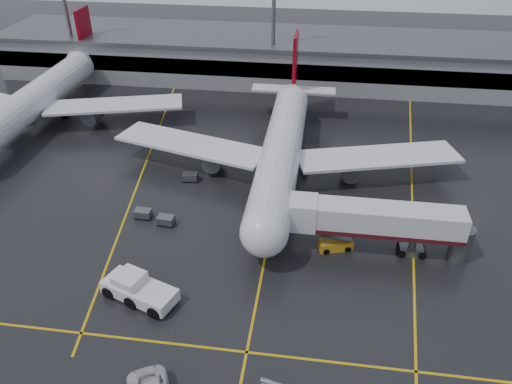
# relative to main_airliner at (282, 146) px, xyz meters

# --- Properties ---
(ground) EXTENTS (220.00, 220.00, 0.00)m
(ground) POSITION_rel_main_airliner_xyz_m (0.00, -9.70, -4.21)
(ground) COLOR black
(ground) RESTS_ON ground
(apron_line_centre) EXTENTS (0.25, 90.00, 0.02)m
(apron_line_centre) POSITION_rel_main_airliner_xyz_m (0.00, -9.70, -4.20)
(apron_line_centre) COLOR gold
(apron_line_centre) RESTS_ON ground
(apron_line_stop) EXTENTS (60.00, 0.25, 0.02)m
(apron_line_stop) POSITION_rel_main_airliner_xyz_m (0.00, -31.70, -4.20)
(apron_line_stop) COLOR gold
(apron_line_stop) RESTS_ON ground
(apron_line_left) EXTENTS (9.99, 69.35, 0.02)m
(apron_line_left) POSITION_rel_main_airliner_xyz_m (-20.00, 0.30, -4.20)
(apron_line_left) COLOR gold
(apron_line_left) RESTS_ON ground
(apron_line_right) EXTENTS (7.57, 69.64, 0.02)m
(apron_line_right) POSITION_rel_main_airliner_xyz_m (18.00, 0.30, -4.20)
(apron_line_right) COLOR gold
(apron_line_right) RESTS_ON ground
(terminal) EXTENTS (122.00, 19.00, 8.60)m
(terminal) POSITION_rel_main_airliner_xyz_m (0.00, 38.23, 0.11)
(terminal) COLOR gray
(terminal) RESTS_ON ground
(light_mast_left) EXTENTS (3.00, 1.20, 25.45)m
(light_mast_left) POSITION_rel_main_airliner_xyz_m (-45.00, 32.30, 10.27)
(light_mast_left) COLOR #595B60
(light_mast_left) RESTS_ON ground
(light_mast_mid) EXTENTS (3.00, 1.20, 25.45)m
(light_mast_mid) POSITION_rel_main_airliner_xyz_m (-5.00, 32.30, 10.27)
(light_mast_mid) COLOR #595B60
(light_mast_mid) RESTS_ON ground
(main_airliner) EXTENTS (48.80, 45.60, 14.10)m
(main_airliner) POSITION_rel_main_airliner_xyz_m (0.00, 0.00, 0.00)
(main_airliner) COLOR silver
(main_airliner) RESTS_ON ground
(second_airliner) EXTENTS (48.80, 45.60, 14.10)m
(second_airliner) POSITION_rel_main_airliner_xyz_m (-42.00, 12.00, 0.00)
(second_airliner) COLOR silver
(second_airliner) RESTS_ON ground
(jet_bridge) EXTENTS (19.90, 3.40, 6.05)m
(jet_bridge) POSITION_rel_main_airliner_xyz_m (11.87, -15.70, -0.28)
(jet_bridge) COLOR silver
(jet_bridge) RESTS_ON ground
(pushback_tractor) EXTENTS (8.23, 5.52, 2.73)m
(pushback_tractor) POSITION_rel_main_airliner_xyz_m (-11.74, -26.49, -3.12)
(pushback_tractor) COLOR silver
(pushback_tractor) RESTS_ON ground
(belt_loader) EXTENTS (4.04, 2.64, 2.37)m
(belt_loader) POSITION_rel_main_airliner_xyz_m (7.63, -16.00, -3.63)
(belt_loader) COLOR orange
(belt_loader) RESTS_ON ground
(baggage_cart_a) EXTENTS (2.11, 1.47, 1.12)m
(baggage_cart_a) POSITION_rel_main_airliner_xyz_m (-12.62, -14.19, -3.58)
(baggage_cart_a) COLOR #595B60
(baggage_cart_a) RESTS_ON ground
(baggage_cart_b) EXTENTS (2.04, 1.37, 1.12)m
(baggage_cart_b) POSITION_rel_main_airliner_xyz_m (-15.79, -13.22, -3.58)
(baggage_cart_b) COLOR #595B60
(baggage_cart_b) RESTS_ON ground
(baggage_cart_c) EXTENTS (2.11, 1.47, 1.12)m
(baggage_cart_c) POSITION_rel_main_airliner_xyz_m (-12.24, -3.94, -3.58)
(baggage_cart_c) COLOR #595B60
(baggage_cart_c) RESTS_ON ground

